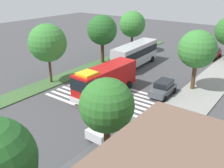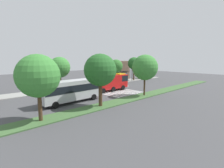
{
  "view_description": "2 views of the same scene",
  "coord_description": "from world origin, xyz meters",
  "px_view_note": "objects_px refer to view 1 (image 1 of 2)",
  "views": [
    {
      "loc": [
        20.35,
        16.95,
        12.63
      ],
      "look_at": [
        -1.85,
        0.32,
        1.21
      ],
      "focal_mm": 40.52,
      "sensor_mm": 36.0,
      "label": 1
    },
    {
      "loc": [
        -26.44,
        -27.18,
        7.09
      ],
      "look_at": [
        -0.09,
        0.35,
        1.39
      ],
      "focal_mm": 27.69,
      "sensor_mm": 36.0,
      "label": 2
    }
  ],
  "objects_px": {
    "median_tree_center": "(48,43)",
    "bus_stop_shelter": "(80,168)",
    "parked_car_mid": "(163,88)",
    "transit_bus": "(135,53)",
    "bench_near_shelter": "(118,152)",
    "median_tree_west": "(102,30)",
    "parked_car_west": "(213,53)",
    "parked_car_east": "(111,125)",
    "sidewalk_tree_center": "(107,106)",
    "fire_truck": "(104,80)",
    "sidewalk_tree_west": "(197,49)",
    "median_tree_far_west": "(132,24)"
  },
  "relations": [
    {
      "from": "parked_car_mid",
      "to": "sidewalk_tree_west",
      "type": "xyz_separation_m",
      "value": [
        -3.7,
        2.2,
        4.22
      ]
    },
    {
      "from": "fire_truck",
      "to": "parked_car_mid",
      "type": "height_order",
      "value": "fire_truck"
    },
    {
      "from": "bench_near_shelter",
      "to": "median_tree_west",
      "type": "relative_size",
      "value": 0.21
    },
    {
      "from": "transit_bus",
      "to": "median_tree_west",
      "type": "bearing_deg",
      "value": 106.13
    },
    {
      "from": "parked_car_mid",
      "to": "transit_bus",
      "type": "distance_m",
      "value": 11.15
    },
    {
      "from": "bench_near_shelter",
      "to": "median_tree_far_west",
      "type": "xyz_separation_m",
      "value": [
        -26.89,
        -16.07,
        4.58
      ]
    },
    {
      "from": "parked_car_mid",
      "to": "bus_stop_shelter",
      "type": "bearing_deg",
      "value": 6.15
    },
    {
      "from": "bench_near_shelter",
      "to": "sidewalk_tree_center",
      "type": "bearing_deg",
      "value": -18.1
    },
    {
      "from": "transit_bus",
      "to": "sidewalk_tree_center",
      "type": "bearing_deg",
      "value": -155.57
    },
    {
      "from": "median_tree_west",
      "to": "transit_bus",
      "type": "bearing_deg",
      "value": 108.75
    },
    {
      "from": "fire_truck",
      "to": "parked_car_west",
      "type": "height_order",
      "value": "fire_truck"
    },
    {
      "from": "parked_car_west",
      "to": "median_tree_center",
      "type": "bearing_deg",
      "value": -27.69
    },
    {
      "from": "transit_bus",
      "to": "sidewalk_tree_west",
      "type": "height_order",
      "value": "sidewalk_tree_west"
    },
    {
      "from": "bus_stop_shelter",
      "to": "fire_truck",
      "type": "bearing_deg",
      "value": -147.25
    },
    {
      "from": "parked_car_west",
      "to": "bus_stop_shelter",
      "type": "relative_size",
      "value": 1.36
    },
    {
      "from": "sidewalk_tree_center",
      "to": "parked_car_east",
      "type": "bearing_deg",
      "value": -147.16
    },
    {
      "from": "parked_car_west",
      "to": "sidewalk_tree_west",
      "type": "xyz_separation_m",
      "value": [
        15.49,
        2.2,
        4.23
      ]
    },
    {
      "from": "sidewalk_tree_center",
      "to": "median_tree_center",
      "type": "relative_size",
      "value": 0.87
    },
    {
      "from": "parked_car_west",
      "to": "bus_stop_shelter",
      "type": "distance_m",
      "value": 35.92
    },
    {
      "from": "fire_truck",
      "to": "parked_car_mid",
      "type": "bearing_deg",
      "value": 129.6
    },
    {
      "from": "fire_truck",
      "to": "median_tree_west",
      "type": "xyz_separation_m",
      "value": [
        -9.79,
        -8.11,
        3.36
      ]
    },
    {
      "from": "sidewalk_tree_west",
      "to": "parked_car_west",
      "type": "bearing_deg",
      "value": -171.92
    },
    {
      "from": "parked_car_east",
      "to": "median_tree_west",
      "type": "xyz_separation_m",
      "value": [
        -15.64,
        -13.56,
        4.49
      ]
    },
    {
      "from": "median_tree_west",
      "to": "median_tree_center",
      "type": "xyz_separation_m",
      "value": [
        10.85,
        0.0,
        -0.0
      ]
    },
    {
      "from": "parked_car_west",
      "to": "sidewalk_tree_west",
      "type": "bearing_deg",
      "value": 9.29
    },
    {
      "from": "bus_stop_shelter",
      "to": "median_tree_center",
      "type": "distance_m",
      "value": 19.9
    },
    {
      "from": "sidewalk_tree_west",
      "to": "bench_near_shelter",
      "type": "bearing_deg",
      "value": 1.08
    },
    {
      "from": "parked_car_mid",
      "to": "median_tree_center",
      "type": "height_order",
      "value": "median_tree_center"
    },
    {
      "from": "median_tree_far_west",
      "to": "parked_car_mid",
      "type": "bearing_deg",
      "value": 43.54
    },
    {
      "from": "bench_near_shelter",
      "to": "parked_car_west",
      "type": "bearing_deg",
      "value": -175.5
    },
    {
      "from": "parked_car_mid",
      "to": "fire_truck",
      "type": "bearing_deg",
      "value": -53.99
    },
    {
      "from": "median_tree_center",
      "to": "bus_stop_shelter",
      "type": "bearing_deg",
      "value": 54.93
    },
    {
      "from": "transit_bus",
      "to": "median_tree_west",
      "type": "relative_size",
      "value": 1.35
    },
    {
      "from": "bus_stop_shelter",
      "to": "median_tree_west",
      "type": "relative_size",
      "value": 0.46
    },
    {
      "from": "parked_car_west",
      "to": "sidewalk_tree_west",
      "type": "height_order",
      "value": "sidewalk_tree_west"
    },
    {
      "from": "bench_near_shelter",
      "to": "sidewalk_tree_center",
      "type": "relative_size",
      "value": 0.24
    },
    {
      "from": "sidewalk_tree_west",
      "to": "bus_stop_shelter",
      "type": "bearing_deg",
      "value": 0.79
    },
    {
      "from": "fire_truck",
      "to": "bus_stop_shelter",
      "type": "distance_m",
      "value": 14.65
    },
    {
      "from": "median_tree_center",
      "to": "fire_truck",
      "type": "bearing_deg",
      "value": 97.45
    },
    {
      "from": "parked_car_west",
      "to": "median_tree_far_west",
      "type": "xyz_separation_m",
      "value": [
        4.93,
        -13.56,
        4.29
      ]
    },
    {
      "from": "bench_near_shelter",
      "to": "median_tree_west",
      "type": "distance_m",
      "value": 24.67
    },
    {
      "from": "parked_car_west",
      "to": "median_tree_far_west",
      "type": "bearing_deg",
      "value": -68.81
    },
    {
      "from": "fire_truck",
      "to": "bus_stop_shelter",
      "type": "relative_size",
      "value": 2.62
    },
    {
      "from": "bus_stop_shelter",
      "to": "median_tree_west",
      "type": "distance_m",
      "value": 27.53
    },
    {
      "from": "parked_car_mid",
      "to": "bus_stop_shelter",
      "type": "height_order",
      "value": "bus_stop_shelter"
    },
    {
      "from": "transit_bus",
      "to": "median_tree_center",
      "type": "xyz_separation_m",
      "value": [
        12.59,
        -5.15,
        3.26
      ]
    },
    {
      "from": "parked_car_mid",
      "to": "sidewalk_tree_center",
      "type": "bearing_deg",
      "value": 6.87
    },
    {
      "from": "parked_car_west",
      "to": "parked_car_east",
      "type": "distance_m",
      "value": 29.36
    },
    {
      "from": "bench_near_shelter",
      "to": "sidewalk_tree_west",
      "type": "relative_size",
      "value": 0.22
    },
    {
      "from": "bus_stop_shelter",
      "to": "sidewalk_tree_west",
      "type": "xyz_separation_m",
      "value": [
        -20.33,
        -0.28,
        3.23
      ]
    }
  ]
}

